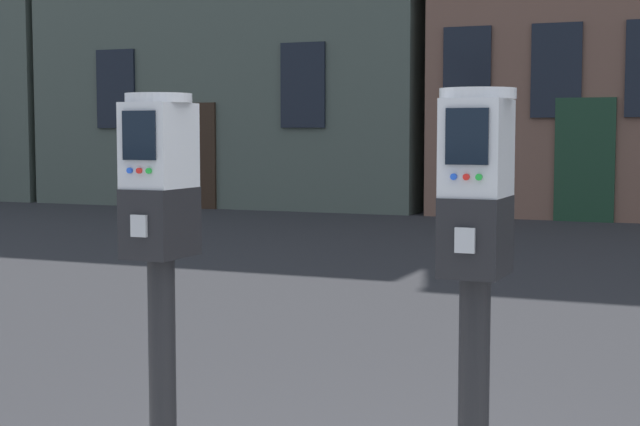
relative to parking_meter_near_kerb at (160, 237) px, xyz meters
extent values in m
cylinder|color=black|center=(0.00, 0.00, -0.55)|extent=(0.09, 0.09, 0.97)
cube|color=black|center=(0.00, 0.00, 0.05)|extent=(0.17, 0.24, 0.23)
cube|color=#A5A8AD|center=(0.00, -0.13, 0.05)|extent=(0.06, 0.01, 0.07)
cube|color=#B7BABF|center=(0.00, 0.00, 0.30)|extent=(0.17, 0.23, 0.28)
cube|color=black|center=(0.00, -0.12, 0.33)|extent=(0.12, 0.01, 0.15)
cylinder|color=blue|center=(-0.04, -0.12, 0.22)|extent=(0.02, 0.01, 0.02)
cylinder|color=red|center=(0.00, -0.12, 0.22)|extent=(0.02, 0.01, 0.02)
cylinder|color=green|center=(0.03, -0.12, 0.22)|extent=(0.02, 0.01, 0.02)
cylinder|color=#B7BABF|center=(0.00, 0.00, 0.45)|extent=(0.22, 0.22, 0.03)
cube|color=black|center=(1.05, 0.00, 0.05)|extent=(0.17, 0.24, 0.23)
cube|color=#A5A8AD|center=(1.05, -0.13, 0.05)|extent=(0.06, 0.01, 0.07)
cube|color=#B7BABF|center=(1.05, 0.00, 0.30)|extent=(0.17, 0.23, 0.28)
cube|color=black|center=(1.05, -0.12, 0.33)|extent=(0.12, 0.01, 0.15)
cylinder|color=blue|center=(1.01, -0.12, 0.22)|extent=(0.02, 0.01, 0.02)
cylinder|color=red|center=(1.05, -0.12, 0.22)|extent=(0.02, 0.01, 0.02)
cylinder|color=green|center=(1.08, -0.12, 0.22)|extent=(0.02, 0.01, 0.02)
cylinder|color=#B7BABF|center=(1.05, 0.00, 0.45)|extent=(0.22, 0.22, 0.03)
cube|color=black|center=(-9.86, 14.22, 1.23)|extent=(0.90, 0.06, 1.60)
cube|color=black|center=(-5.68, 14.22, 1.23)|extent=(0.90, 0.06, 1.60)
cube|color=black|center=(-8.06, 14.22, -0.13)|extent=(1.00, 0.07, 2.10)
cube|color=black|center=(-2.53, 14.22, 1.39)|extent=(0.85, 0.06, 1.60)
cube|color=black|center=(-0.98, 14.22, 1.39)|extent=(0.85, 0.06, 1.60)
cube|color=#193823|center=(-0.48, 14.22, -0.13)|extent=(1.00, 0.07, 2.10)
camera|label=1|loc=(1.69, -2.72, 0.34)|focal=54.66mm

